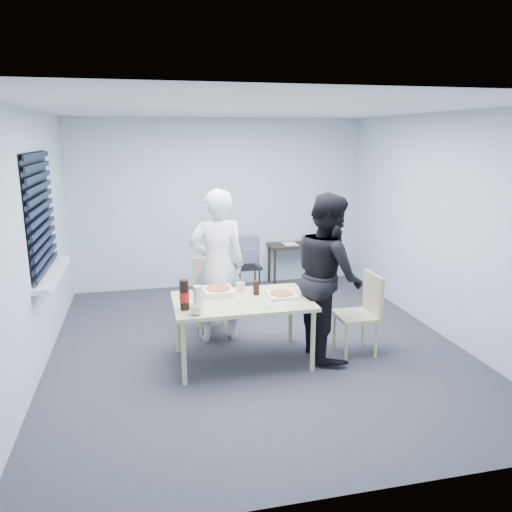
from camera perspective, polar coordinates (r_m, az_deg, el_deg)
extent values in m
plane|color=#313037|center=(5.77, -0.02, -10.23)|extent=(5.00, 5.00, 0.00)
plane|color=white|center=(5.29, -0.02, 16.50)|extent=(5.00, 5.00, 0.00)
plane|color=silver|center=(7.81, -4.15, 5.97)|extent=(4.50, 0.00, 4.50)
plane|color=silver|center=(3.08, 10.51, -6.25)|extent=(4.50, 0.00, 4.50)
plane|color=silver|center=(5.36, -24.19, 1.28)|extent=(0.00, 5.00, 5.00)
plane|color=silver|center=(6.27, 20.48, 3.26)|extent=(0.00, 5.00, 5.00)
plane|color=black|center=(5.70, -23.54, 4.58)|extent=(0.00, 1.30, 1.30)
cube|color=black|center=(5.69, -23.25, 4.60)|extent=(0.04, 1.30, 1.25)
cube|color=silver|center=(5.82, -22.20, -1.84)|extent=(0.18, 1.42, 0.05)
cube|color=#C3B585|center=(5.17, -1.59, -5.18)|extent=(1.41, 0.89, 0.04)
cylinder|color=#C3B585|center=(4.86, -8.25, -10.95)|extent=(0.05, 0.05, 0.65)
cylinder|color=#C3B585|center=(5.57, -8.93, -7.69)|extent=(0.05, 0.05, 0.65)
cylinder|color=#C3B585|center=(5.11, 6.51, -9.64)|extent=(0.05, 0.05, 0.65)
cylinder|color=#C3B585|center=(5.79, 3.97, -6.72)|extent=(0.05, 0.05, 0.65)
cube|color=#C3B585|center=(6.06, -4.99, -4.76)|extent=(0.42, 0.42, 0.04)
cube|color=#C3B585|center=(6.17, -5.29, -2.09)|extent=(0.42, 0.04, 0.44)
cylinder|color=#C3B585|center=(5.95, -6.35, -7.42)|extent=(0.03, 0.03, 0.41)
cylinder|color=#C3B585|center=(6.27, -6.72, -6.32)|extent=(0.03, 0.03, 0.41)
cylinder|color=#C3B585|center=(6.00, -3.10, -7.19)|extent=(0.03, 0.03, 0.41)
cylinder|color=#C3B585|center=(6.31, -3.63, -6.12)|extent=(0.03, 0.03, 0.41)
cube|color=#C3B585|center=(5.55, 11.33, -6.72)|extent=(0.42, 0.42, 0.04)
cube|color=#C3B585|center=(5.55, 13.24, -4.20)|extent=(0.04, 0.42, 0.44)
cylinder|color=#C3B585|center=(5.42, 10.30, -9.73)|extent=(0.03, 0.03, 0.41)
cylinder|color=#C3B585|center=(5.71, 8.95, -8.44)|extent=(0.03, 0.03, 0.41)
cylinder|color=#C3B585|center=(5.56, 13.57, -9.30)|extent=(0.03, 0.03, 0.41)
cylinder|color=#C3B585|center=(5.84, 12.08, -8.07)|extent=(0.03, 0.03, 0.41)
imported|color=silver|center=(5.69, -4.41, -1.18)|extent=(0.65, 0.42, 1.77)
imported|color=black|center=(5.35, 8.25, -2.25)|extent=(0.47, 0.86, 1.77)
cube|color=#2F2217|center=(7.99, 4.96, 1.25)|extent=(0.98, 0.43, 0.04)
cylinder|color=#2F2217|center=(7.78, 2.16, -1.52)|extent=(0.04, 0.04, 0.61)
cylinder|color=#2F2217|center=(8.11, 1.51, -0.88)|extent=(0.04, 0.04, 0.61)
cylinder|color=#2F2217|center=(8.05, 8.33, -1.13)|extent=(0.04, 0.04, 0.61)
cylinder|color=#2F2217|center=(8.37, 7.46, -0.53)|extent=(0.04, 0.04, 0.61)
cube|color=black|center=(7.22, -0.96, -1.21)|extent=(0.37, 0.37, 0.04)
cylinder|color=black|center=(7.13, -1.84, -3.53)|extent=(0.04, 0.04, 0.47)
cylinder|color=black|center=(7.39, -2.27, -2.90)|extent=(0.04, 0.04, 0.47)
cylinder|color=black|center=(7.18, 0.40, -3.39)|extent=(0.04, 0.04, 0.47)
cylinder|color=black|center=(7.45, -0.11, -2.76)|extent=(0.04, 0.04, 0.47)
cube|color=slate|center=(7.16, -0.97, 0.62)|extent=(0.31, 0.17, 0.43)
cube|color=slate|center=(7.06, -0.78, 0.01)|extent=(0.23, 0.06, 0.21)
cube|color=white|center=(5.34, -4.35, -4.23)|extent=(0.31, 0.31, 0.03)
cube|color=white|center=(5.33, -4.36, -3.90)|extent=(0.31, 0.31, 0.03)
cylinder|color=#CC7F38|center=(5.32, -4.36, -3.68)|extent=(0.26, 0.26, 0.01)
cube|color=white|center=(5.26, 2.93, -4.47)|extent=(0.30, 0.30, 0.03)
cylinder|color=#CC7F38|center=(5.26, 2.93, -4.25)|extent=(0.25, 0.25, 0.01)
imported|color=white|center=(4.76, -6.87, -6.11)|extent=(0.17, 0.17, 0.10)
imported|color=white|center=(5.43, -1.77, -3.54)|extent=(0.10, 0.10, 0.09)
cylinder|color=black|center=(5.30, 0.02, -3.66)|extent=(0.08, 0.08, 0.15)
cylinder|color=black|center=(4.88, -8.19, -4.43)|extent=(0.09, 0.09, 0.30)
cylinder|color=red|center=(4.88, -8.18, -4.65)|extent=(0.09, 0.09, 0.10)
cylinder|color=silver|center=(4.91, -6.63, -4.69)|extent=(0.10, 0.10, 0.22)
torus|color=red|center=(4.90, 1.39, -6.01)|extent=(0.06, 0.06, 0.00)
cube|color=white|center=(7.96, 3.90, 1.40)|extent=(0.28, 0.33, 0.00)
cube|color=black|center=(8.05, 6.45, 1.71)|extent=(0.17, 0.14, 0.07)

